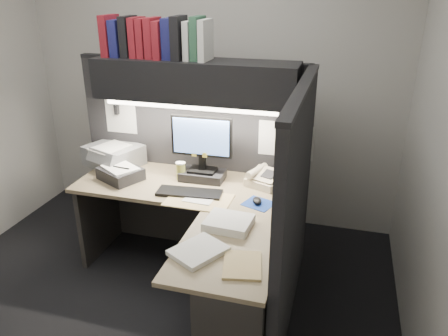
{
  "coord_description": "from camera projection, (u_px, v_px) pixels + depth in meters",
  "views": [
    {
      "loc": [
        1.22,
        -2.31,
        2.16
      ],
      "look_at": [
        0.42,
        0.51,
        0.92
      ],
      "focal_mm": 35.0,
      "sensor_mm": 36.0,
      "label": 1
    }
  ],
  "objects": [
    {
      "name": "wall_back",
      "position": [
        209.0,
        80.0,
        4.0
      ],
      "size": [
        3.5,
        0.04,
        2.7
      ],
      "primitive_type": "cube",
      "color": "beige",
      "rests_on": "floor"
    },
    {
      "name": "printer",
      "position": [
        114.0,
        155.0,
        3.72
      ],
      "size": [
        0.52,
        0.48,
        0.17
      ],
      "primitive_type": "cube",
      "rotation": [
        0.0,
        0.0,
        -0.36
      ],
      "color": "gray",
      "rests_on": "desk"
    },
    {
      "name": "partition_back",
      "position": [
        193.0,
        158.0,
        3.7
      ],
      "size": [
        1.9,
        0.06,
        1.6
      ],
      "primitive_type": "cube",
      "color": "black",
      "rests_on": "floor"
    },
    {
      "name": "paper_stack_b",
      "position": [
        198.0,
        251.0,
        2.51
      ],
      "size": [
        0.35,
        0.37,
        0.03
      ],
      "primitive_type": "cube",
      "rotation": [
        0.0,
        0.0,
        -0.52
      ],
      "color": "white",
      "rests_on": "desk"
    },
    {
      "name": "desk",
      "position": [
        204.0,
        263.0,
        2.92
      ],
      "size": [
        1.7,
        1.53,
        0.73
      ],
      "color": "#998161",
      "rests_on": "floor"
    },
    {
      "name": "pinned_papers",
      "position": [
        226.0,
        149.0,
        3.18
      ],
      "size": [
        1.76,
        1.31,
        0.51
      ],
      "color": "white",
      "rests_on": "partition_back"
    },
    {
      "name": "binder_row",
      "position": [
        156.0,
        38.0,
        3.22
      ],
      "size": [
        0.83,
        0.26,
        0.31
      ],
      "color": "maroon",
      "rests_on": "overhead_shelf"
    },
    {
      "name": "monitor",
      "position": [
        202.0,
        155.0,
        3.39
      ],
      "size": [
        0.48,
        0.22,
        0.52
      ],
      "rotation": [
        0.0,
        0.0,
        0.02
      ],
      "color": "black",
      "rests_on": "desk"
    },
    {
      "name": "notebook_stack",
      "position": [
        121.0,
        174.0,
        3.45
      ],
      "size": [
        0.39,
        0.37,
        0.09
      ],
      "primitive_type": "cube",
      "rotation": [
        0.0,
        0.0,
        -0.47
      ],
      "color": "black",
      "rests_on": "desk"
    },
    {
      "name": "paper_stack_a",
      "position": [
        229.0,
        223.0,
        2.78
      ],
      "size": [
        0.3,
        0.26,
        0.06
      ],
      "primitive_type": "cube",
      "rotation": [
        0.0,
        0.0,
        -0.06
      ],
      "color": "white",
      "rests_on": "desk"
    },
    {
      "name": "floor",
      "position": [
        150.0,
        304.0,
        3.2
      ],
      "size": [
        3.5,
        3.5,
        0.0
      ],
      "primitive_type": "plane",
      "color": "black",
      "rests_on": "ground"
    },
    {
      "name": "overhead_shelf",
      "position": [
        195.0,
        80.0,
        3.25
      ],
      "size": [
        1.55,
        0.34,
        0.3
      ],
      "primitive_type": "cube",
      "color": "black",
      "rests_on": "partition_back"
    },
    {
      "name": "coffee_cup",
      "position": [
        181.0,
        171.0,
        3.44
      ],
      "size": [
        0.09,
        0.09,
        0.13
      ],
      "primitive_type": "cylinder",
      "rotation": [
        0.0,
        0.0,
        0.42
      ],
      "color": "#AEA045",
      "rests_on": "desk"
    },
    {
      "name": "manila_stack",
      "position": [
        242.0,
        265.0,
        2.39
      ],
      "size": [
        0.25,
        0.3,
        0.02
      ],
      "primitive_type": "cube",
      "rotation": [
        0.0,
        0.0,
        0.2
      ],
      "color": "tan",
      "rests_on": "desk"
    },
    {
      "name": "mouse",
      "position": [
        257.0,
        201.0,
        3.08
      ],
      "size": [
        0.09,
        0.11,
        0.04
      ],
      "primitive_type": "ellipsoid",
      "rotation": [
        0.0,
        0.0,
        0.34
      ],
      "color": "black",
      "rests_on": "mousepad"
    },
    {
      "name": "wall_right",
      "position": [
        446.0,
        156.0,
        2.23
      ],
      "size": [
        0.04,
        3.0,
        2.7
      ],
      "primitive_type": "cube",
      "color": "beige",
      "rests_on": "floor"
    },
    {
      "name": "telephone",
      "position": [
        265.0,
        179.0,
        3.36
      ],
      "size": [
        0.31,
        0.32,
        0.1
      ],
      "primitive_type": "cube",
      "rotation": [
        0.0,
        0.0,
        -0.36
      ],
      "color": "#C5B698",
      "rests_on": "desk"
    },
    {
      "name": "task_light_tube",
      "position": [
        189.0,
        107.0,
        3.19
      ],
      "size": [
        1.32,
        0.04,
        0.04
      ],
      "primitive_type": "cylinder",
      "rotation": [
        0.0,
        1.57,
        0.0
      ],
      "color": "white",
      "rests_on": "overhead_shelf"
    },
    {
      "name": "keyboard",
      "position": [
        189.0,
        193.0,
        3.22
      ],
      "size": [
        0.49,
        0.2,
        0.02
      ],
      "primitive_type": "cube",
      "rotation": [
        0.0,
        0.0,
        0.09
      ],
      "color": "black",
      "rests_on": "desk"
    },
    {
      "name": "open_folder",
      "position": [
        199.0,
        200.0,
        3.12
      ],
      "size": [
        0.46,
        0.3,
        0.01
      ],
      "primitive_type": "cube",
      "rotation": [
        0.0,
        0.0,
        0.0
      ],
      "color": "tan",
      "rests_on": "desk"
    },
    {
      "name": "mousepad",
      "position": [
        259.0,
        204.0,
        3.08
      ],
      "size": [
        0.25,
        0.24,
        0.0
      ],
      "primitive_type": "cube",
      "rotation": [
        0.0,
        0.0,
        -0.34
      ],
      "color": "navy",
      "rests_on": "desk"
    },
    {
      "name": "partition_right",
      "position": [
        294.0,
        214.0,
        2.8
      ],
      "size": [
        0.06,
        1.5,
        1.6
      ],
      "primitive_type": "cube",
      "color": "black",
      "rests_on": "floor"
    }
  ]
}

